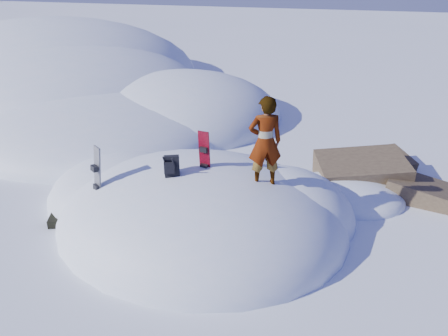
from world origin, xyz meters
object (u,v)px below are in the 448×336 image
(snowboard_red, at_px, (205,160))
(backpack, at_px, (171,166))
(person, at_px, (265,142))
(snowboard_dark, at_px, (97,179))

(snowboard_red, bearing_deg, backpack, -128.03)
(person, bearing_deg, snowboard_red, -27.53)
(backpack, bearing_deg, snowboard_red, 19.16)
(snowboard_dark, bearing_deg, backpack, 47.73)
(snowboard_red, distance_m, snowboard_dark, 2.46)
(snowboard_red, distance_m, person, 1.52)
(backpack, bearing_deg, snowboard_dark, 168.38)
(snowboard_red, xyz_separation_m, backpack, (-0.57, -0.56, 0.00))
(snowboard_dark, xyz_separation_m, backpack, (1.67, 0.40, 0.38))
(snowboard_red, bearing_deg, snowboard_dark, -149.15)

